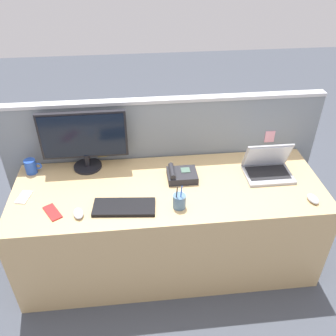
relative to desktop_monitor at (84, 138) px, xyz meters
name	(u,v)px	position (x,y,z in m)	size (l,w,h in m)	color
ground_plane	(169,258)	(0.55, -0.30, -0.94)	(10.00, 10.00, 0.00)	#424751
desk	(169,225)	(0.55, -0.30, -0.59)	(2.07, 0.73, 0.71)	tan
cubicle_divider	(163,167)	(0.55, 0.11, -0.36)	(2.33, 0.08, 1.16)	gray
desktop_monitor	(84,138)	(0.00, 0.00, 0.00)	(0.59, 0.20, 0.43)	black
laptop	(268,167)	(1.25, -0.22, -0.18)	(0.32, 0.24, 0.23)	#9EA0A8
desk_phone	(181,175)	(0.65, -0.21, -0.21)	(0.20, 0.17, 0.09)	#232328
keyboard_main	(124,207)	(0.26, -0.48, -0.23)	(0.38, 0.16, 0.02)	black
computer_mouse_right_hand	(313,199)	(1.44, -0.53, -0.22)	(0.06, 0.10, 0.03)	#B2B5BC
computer_mouse_left_hand	(78,213)	(-0.02, -0.51, -0.22)	(0.06, 0.10, 0.03)	#B2B5BC
pen_cup	(179,201)	(0.59, -0.50, -0.19)	(0.08, 0.08, 0.17)	#4C7093
cell_phone_white_slab	(24,197)	(-0.38, -0.31, -0.23)	(0.07, 0.12, 0.01)	silver
cell_phone_red_case	(52,212)	(-0.18, -0.47, -0.23)	(0.07, 0.15, 0.01)	#B22323
coffee_mug	(31,166)	(-0.38, -0.03, -0.19)	(0.12, 0.08, 0.10)	blue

